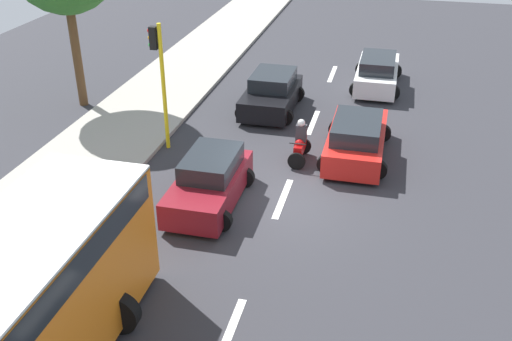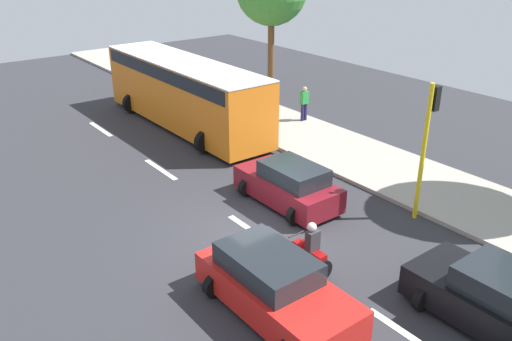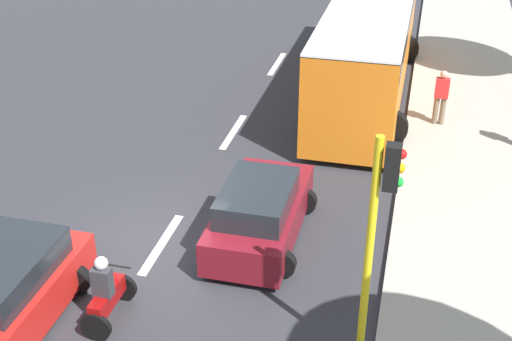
% 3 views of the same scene
% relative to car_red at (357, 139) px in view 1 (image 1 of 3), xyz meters
% --- Properties ---
extents(ground_plane, '(40.00, 60.00, 0.10)m').
position_rel_car_red_xyz_m(ground_plane, '(1.89, 3.38, -0.76)').
color(ground_plane, '#2D2D33').
extents(sidewalk, '(4.00, 60.00, 0.15)m').
position_rel_car_red_xyz_m(sidewalk, '(8.89, 3.38, -0.64)').
color(sidewalk, '#9E998E').
rests_on(sidewalk, ground).
extents(lane_stripe_far_north, '(0.20, 2.40, 0.01)m').
position_rel_car_red_xyz_m(lane_stripe_far_north, '(1.89, -8.62, -0.71)').
color(lane_stripe_far_north, white).
rests_on(lane_stripe_far_north, ground).
extents(lane_stripe_north, '(0.20, 2.40, 0.01)m').
position_rel_car_red_xyz_m(lane_stripe_north, '(1.89, -2.62, -0.71)').
color(lane_stripe_north, white).
rests_on(lane_stripe_north, ground).
extents(lane_stripe_mid, '(0.20, 2.40, 0.01)m').
position_rel_car_red_xyz_m(lane_stripe_mid, '(1.89, 3.38, -0.71)').
color(lane_stripe_mid, white).
rests_on(lane_stripe_mid, ground).
extents(lane_stripe_south, '(0.20, 2.40, 0.01)m').
position_rel_car_red_xyz_m(lane_stripe_south, '(1.89, 9.38, -0.71)').
color(lane_stripe_south, white).
rests_on(lane_stripe_south, ground).
extents(car_red, '(2.30, 4.41, 1.52)m').
position_rel_car_red_xyz_m(car_red, '(0.00, 0.00, 0.00)').
color(car_red, red).
rests_on(car_red, ground).
extents(car_white, '(2.18, 4.41, 1.52)m').
position_rel_car_red_xyz_m(car_white, '(-0.26, -7.27, -0.00)').
color(car_white, white).
rests_on(car_white, ground).
extents(car_black, '(2.34, 3.93, 1.52)m').
position_rel_car_red_xyz_m(car_black, '(3.78, -3.54, -0.00)').
color(car_black, black).
rests_on(car_black, ground).
extents(car_maroon, '(2.15, 3.90, 1.52)m').
position_rel_car_red_xyz_m(car_maroon, '(3.99, 4.12, -0.00)').
color(car_maroon, maroon).
rests_on(car_maroon, ground).
extents(motorcycle, '(0.60, 1.30, 1.53)m').
position_rel_car_red_xyz_m(motorcycle, '(1.83, 0.75, -0.07)').
color(motorcycle, black).
rests_on(motorcycle, ground).
extents(traffic_light_corner, '(0.49, 0.24, 4.50)m').
position_rel_car_red_xyz_m(traffic_light_corner, '(6.73, 0.84, 2.22)').
color(traffic_light_corner, yellow).
rests_on(traffic_light_corner, ground).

